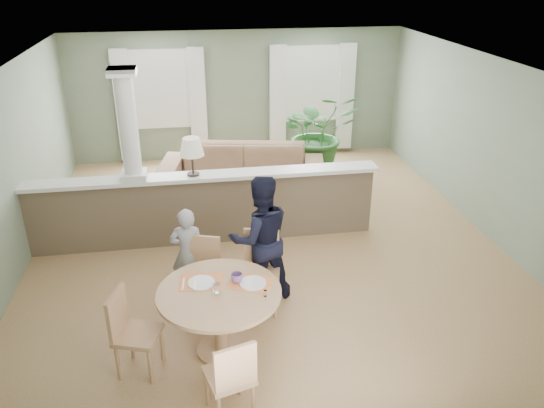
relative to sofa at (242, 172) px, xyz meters
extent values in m
plane|color=tan|center=(0.15, -1.91, -0.44)|extent=(8.00, 8.00, 0.00)
cube|color=gray|center=(0.15, 2.09, 0.91)|extent=(7.00, 0.02, 2.70)
cube|color=gray|center=(-3.35, -1.91, 0.91)|extent=(0.02, 8.00, 2.70)
cube|color=gray|center=(3.65, -1.91, 0.91)|extent=(0.02, 8.00, 2.70)
cube|color=gray|center=(0.15, -5.91, 0.91)|extent=(7.00, 0.02, 2.70)
cube|color=white|center=(0.15, -1.91, 2.26)|extent=(7.00, 8.00, 0.02)
cube|color=white|center=(-1.45, 2.06, 1.11)|extent=(1.10, 0.02, 1.50)
cube|color=white|center=(-1.45, 2.03, 1.11)|extent=(1.22, 0.04, 1.62)
cube|color=white|center=(1.75, 2.06, 1.11)|extent=(1.10, 0.02, 1.50)
cube|color=white|center=(1.75, 2.03, 1.11)|extent=(1.22, 0.04, 1.62)
cube|color=white|center=(-2.20, 1.97, 0.81)|extent=(0.35, 0.10, 2.30)
cube|color=white|center=(-0.70, 1.97, 0.81)|extent=(0.35, 0.10, 2.30)
cube|color=white|center=(1.00, 1.97, 0.81)|extent=(0.35, 0.10, 2.30)
cube|color=white|center=(2.50, 1.97, 0.81)|extent=(0.35, 0.10, 2.30)
cube|color=brown|center=(-0.75, -1.71, 0.09)|extent=(5.20, 0.22, 1.05)
cube|color=white|center=(-0.75, -1.71, 0.64)|extent=(5.32, 0.36, 0.06)
cube|color=white|center=(-1.75, -1.71, 0.72)|extent=(0.36, 0.36, 0.10)
cylinder|color=white|center=(-1.75, -1.71, 1.47)|extent=(0.26, 0.26, 1.39)
cube|color=white|center=(-1.75, -1.71, 2.21)|extent=(0.38, 0.38, 0.10)
cylinder|color=black|center=(-0.90, -1.71, 0.69)|extent=(0.18, 0.18, 0.03)
cylinder|color=black|center=(-0.90, -1.71, 0.84)|extent=(0.03, 0.03, 0.28)
cone|color=beige|center=(-0.90, -1.71, 1.11)|extent=(0.36, 0.36, 0.26)
imported|color=#976C52|center=(0.00, 0.00, 0.00)|extent=(3.17, 1.72, 0.88)
imported|color=#275C25|center=(1.64, 0.86, 0.39)|extent=(1.62, 1.44, 1.66)
cylinder|color=tan|center=(-0.72, -4.33, -0.42)|extent=(0.56, 0.56, 0.04)
cylinder|color=tan|center=(-0.72, -4.33, -0.03)|extent=(0.15, 0.15, 0.72)
cylinder|color=tan|center=(-0.72, -4.33, 0.35)|extent=(1.34, 1.34, 0.04)
cube|color=#D9313F|center=(-0.89, -4.12, 0.37)|extent=(0.50, 0.38, 0.01)
cube|color=#D9313F|center=(-0.36, -4.23, 0.37)|extent=(0.58, 0.51, 0.01)
cylinder|color=white|center=(-0.90, -4.15, 0.38)|extent=(0.29, 0.29, 0.01)
cylinder|color=white|center=(-0.34, -4.25, 0.38)|extent=(0.29, 0.29, 0.01)
cylinder|color=white|center=(-0.74, -4.35, 0.42)|extent=(0.08, 0.08, 0.10)
cube|color=silver|center=(-0.97, -4.20, 0.39)|extent=(0.03, 0.19, 0.00)
cube|color=silver|center=(-1.09, -4.15, 0.38)|extent=(0.03, 0.24, 0.00)
cylinder|color=white|center=(-0.24, -4.50, 0.41)|extent=(0.04, 0.04, 0.07)
cylinder|color=silver|center=(-0.24, -4.50, 0.45)|extent=(0.04, 0.04, 0.01)
imported|color=#2A76C4|center=(-0.51, -4.19, 0.42)|extent=(0.14, 0.14, 0.10)
cube|color=tan|center=(-0.87, -3.43, 0.00)|extent=(0.51, 0.51, 0.05)
cylinder|color=tan|center=(-1.08, -3.54, -0.23)|extent=(0.04, 0.04, 0.42)
cylinder|color=tan|center=(-0.77, -3.64, -0.23)|extent=(0.04, 0.04, 0.42)
cylinder|color=tan|center=(-0.98, -3.22, -0.23)|extent=(0.04, 0.04, 0.42)
cylinder|color=tan|center=(-0.67, -3.33, -0.23)|extent=(0.04, 0.04, 0.42)
cube|color=tan|center=(-0.82, -3.26, 0.24)|extent=(0.38, 0.16, 0.45)
cube|color=tan|center=(-0.17, -3.60, 0.05)|extent=(0.54, 0.54, 0.05)
cylinder|color=tan|center=(-0.39, -3.74, -0.20)|extent=(0.04, 0.04, 0.47)
cylinder|color=tan|center=(-0.02, -3.82, -0.20)|extent=(0.04, 0.04, 0.47)
cylinder|color=tan|center=(-0.31, -3.38, -0.20)|extent=(0.04, 0.04, 0.47)
cylinder|color=tan|center=(0.05, -3.45, -0.20)|extent=(0.04, 0.04, 0.47)
cube|color=tan|center=(-0.12, -3.39, 0.33)|extent=(0.44, 0.13, 0.50)
cube|color=tan|center=(-0.70, -5.22, 0.01)|extent=(0.52, 0.52, 0.05)
cylinder|color=tan|center=(-0.58, -5.01, -0.22)|extent=(0.04, 0.04, 0.43)
cylinder|color=tan|center=(-0.91, -5.10, -0.22)|extent=(0.04, 0.04, 0.43)
cylinder|color=tan|center=(-0.49, -5.34, -0.22)|extent=(0.04, 0.04, 0.43)
cube|color=tan|center=(-0.65, -5.40, 0.27)|extent=(0.40, 0.15, 0.46)
cube|color=tan|center=(-1.59, -4.49, 0.03)|extent=(0.55, 0.55, 0.05)
cylinder|color=tan|center=(-1.47, -4.71, -0.22)|extent=(0.04, 0.04, 0.44)
cylinder|color=tan|center=(-1.36, -4.38, -0.22)|extent=(0.04, 0.04, 0.44)
cylinder|color=tan|center=(-1.81, -4.60, -0.22)|extent=(0.04, 0.04, 0.44)
cylinder|color=tan|center=(-1.70, -4.27, -0.22)|extent=(0.04, 0.04, 0.44)
cube|color=tan|center=(-1.77, -4.43, 0.29)|extent=(0.17, 0.41, 0.48)
imported|color=gray|center=(-1.03, -3.15, 0.18)|extent=(0.48, 0.35, 1.24)
imported|color=black|center=(-0.13, -3.30, 0.40)|extent=(0.90, 0.74, 1.68)
camera|label=1|loc=(-0.91, -9.07, 3.60)|focal=35.00mm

